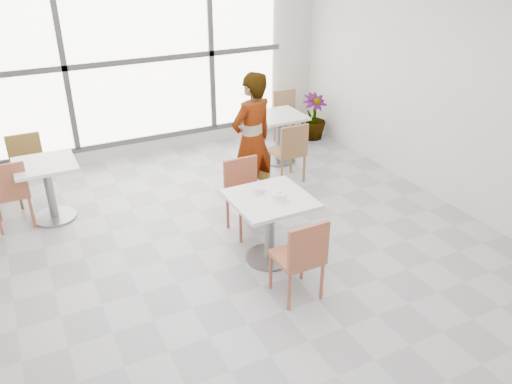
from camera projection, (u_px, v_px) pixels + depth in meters
name	position (u px, v px, depth m)	size (l,w,h in m)	color
floor	(243.00, 264.00, 5.47)	(7.00, 7.00, 0.00)	#9E9EA5
wall_back	(140.00, 59.00, 7.57)	(6.00, 6.00, 0.00)	silver
wall_right	(471.00, 92.00, 6.00)	(7.00, 7.00, 0.00)	silver
window	(142.00, 60.00, 7.52)	(4.60, 0.07, 2.52)	white
main_table	(270.00, 217.00, 5.32)	(0.80, 0.80, 0.75)	silver
chair_near	(302.00, 255.00, 4.73)	(0.42, 0.42, 0.87)	#A1573B
chair_far	(245.00, 191.00, 5.91)	(0.42, 0.42, 0.87)	#9C4E35
oatmeal_bowl	(279.00, 196.00, 5.16)	(0.21, 0.21, 0.10)	white
coffee_cup	(258.00, 191.00, 5.28)	(0.16, 0.13, 0.07)	white
person	(252.00, 141.00, 6.33)	(0.63, 0.41, 1.73)	black
bg_table_left	(48.00, 183.00, 6.13)	(0.70, 0.70, 0.75)	white
bg_table_right	(279.00, 131.00, 7.74)	(0.70, 0.70, 0.75)	silver
bg_chair_left_near	(10.00, 190.00, 5.92)	(0.42, 0.42, 0.87)	#A3563B
bg_chair_left_far	(28.00, 164.00, 6.61)	(0.42, 0.42, 0.87)	brown
bg_chair_right_near	(290.00, 149.00, 7.06)	(0.42, 0.42, 0.87)	brown
bg_chair_right_far	(287.00, 113.00, 8.47)	(0.42, 0.42, 0.87)	#9B704D
plant_right	(313.00, 117.00, 8.65)	(0.43, 0.43, 0.78)	#45723D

